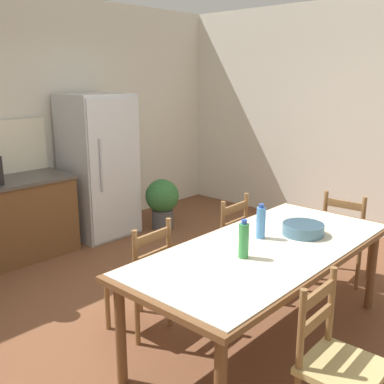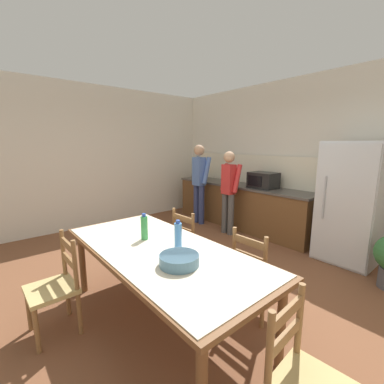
# 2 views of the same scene
# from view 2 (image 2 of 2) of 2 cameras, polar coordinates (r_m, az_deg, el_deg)

# --- Properties ---
(ground_plane) EXTENTS (8.32, 8.32, 0.00)m
(ground_plane) POSITION_cam_2_polar(r_m,az_deg,el_deg) (3.39, 1.11, -19.93)
(ground_plane) COLOR brown
(wall_back) EXTENTS (6.52, 0.12, 2.90)m
(wall_back) POSITION_cam_2_polar(r_m,az_deg,el_deg) (5.08, 24.66, 6.59)
(wall_back) COLOR silver
(wall_back) RESTS_ON ground
(wall_left) EXTENTS (0.12, 5.20, 2.90)m
(wall_left) POSITION_cam_2_polar(r_m,az_deg,el_deg) (5.80, -20.57, 7.27)
(wall_left) COLOR silver
(wall_left) RESTS_ON ground
(kitchen_counter) EXTENTS (3.20, 0.66, 0.90)m
(kitchen_counter) POSITION_cam_2_polar(r_m,az_deg,el_deg) (5.51, 10.60, -2.90)
(kitchen_counter) COLOR brown
(kitchen_counter) RESTS_ON ground
(counter_splashback) EXTENTS (3.16, 0.03, 0.60)m
(counter_splashback) POSITION_cam_2_polar(r_m,az_deg,el_deg) (5.63, 12.90, 4.99)
(counter_splashback) COLOR #EFE8CB
(counter_splashback) RESTS_ON kitchen_counter
(refrigerator) EXTENTS (0.77, 0.73, 1.77)m
(refrigerator) POSITION_cam_2_polar(r_m,az_deg,el_deg) (4.39, 31.87, -2.05)
(refrigerator) COLOR silver
(refrigerator) RESTS_ON ground
(microwave) EXTENTS (0.50, 0.39, 0.30)m
(microwave) POSITION_cam_2_polar(r_m,az_deg,el_deg) (5.05, 15.54, 2.53)
(microwave) COLOR black
(microwave) RESTS_ON kitchen_counter
(dining_table) EXTENTS (2.28, 1.04, 0.77)m
(dining_table) POSITION_cam_2_polar(r_m,az_deg,el_deg) (2.51, -7.08, -13.60)
(dining_table) COLOR brown
(dining_table) RESTS_ON ground
(bottle_near_centre) EXTENTS (0.07, 0.07, 0.27)m
(bottle_near_centre) POSITION_cam_2_polar(r_m,az_deg,el_deg) (2.66, -10.56, -7.76)
(bottle_near_centre) COLOR green
(bottle_near_centre) RESTS_ON dining_table
(bottle_off_centre) EXTENTS (0.07, 0.07, 0.27)m
(bottle_off_centre) POSITION_cam_2_polar(r_m,az_deg,el_deg) (2.41, -3.11, -9.56)
(bottle_off_centre) COLOR #4C8ED6
(bottle_off_centre) RESTS_ON dining_table
(serving_bowl) EXTENTS (0.32, 0.32, 0.09)m
(serving_bowl) POSITION_cam_2_polar(r_m,az_deg,el_deg) (2.12, -2.86, -14.71)
(serving_bowl) COLOR slate
(serving_bowl) RESTS_ON dining_table
(chair_side_far_right) EXTENTS (0.43, 0.41, 0.91)m
(chair_side_far_right) POSITION_cam_2_polar(r_m,az_deg,el_deg) (2.79, 13.96, -17.08)
(chair_side_far_right) COLOR olive
(chair_side_far_right) RESTS_ON ground
(chair_side_near_left) EXTENTS (0.43, 0.41, 0.91)m
(chair_side_near_left) POSITION_cam_2_polar(r_m,az_deg,el_deg) (2.79, -28.00, -18.12)
(chair_side_near_left) COLOR olive
(chair_side_near_left) RESTS_ON ground
(chair_side_far_left) EXTENTS (0.44, 0.42, 0.91)m
(chair_side_far_left) POSITION_cam_2_polar(r_m,az_deg,el_deg) (3.43, -0.27, -11.37)
(chair_side_far_left) COLOR olive
(chair_side_far_left) RESTS_ON ground
(person_at_sink) EXTENTS (0.43, 0.30, 1.71)m
(person_at_sink) POSITION_cam_2_polar(r_m,az_deg,el_deg) (5.53, 1.64, 2.70)
(person_at_sink) COLOR navy
(person_at_sink) RESTS_ON ground
(person_at_counter) EXTENTS (0.40, 0.28, 1.59)m
(person_at_counter) POSITION_cam_2_polar(r_m,az_deg,el_deg) (4.92, 8.16, 0.82)
(person_at_counter) COLOR #4C4C4C
(person_at_counter) RESTS_ON ground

